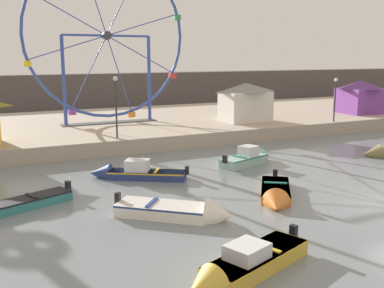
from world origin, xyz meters
The scene contains 12 objects.
quay_promenade centered at (0.00, 25.03, 0.52)m, with size 110.00×19.08×1.03m, color tan.
distant_town_skyline centered at (0.00, 43.53, 2.20)m, with size 140.00×3.00×4.40m, color #564C47.
motorboat_navy_blue centered at (-9.29, 9.80, 0.31)m, with size 5.09×3.83×1.38m.
motorboat_seafoam centered at (-1.56, 9.82, 0.37)m, with size 4.37×2.38×1.43m.
motorboat_mustard_yellow centered at (-9.98, -2.46, 0.33)m, with size 5.29×2.92×1.31m.
motorboat_orange_hull centered at (-4.48, 3.23, 0.21)m, with size 3.81×4.60×1.26m.
motorboat_white_red_stripe centered at (-9.34, 2.95, 0.28)m, with size 4.61×4.26×1.39m.
ferris_wheel_blue_frame centered at (-6.48, 23.72, 7.97)m, with size 13.33×1.20×13.81m.
carnival_booth_white_ticket centered at (4.32, 19.64, 2.74)m, with size 4.40×3.01×3.28m.
carnival_booth_purple_stall centered at (17.43, 19.46, 2.70)m, with size 4.11×4.01×3.19m.
promenade_lamp_near centered at (-7.98, 16.66, 3.75)m, with size 0.32×0.32×4.20m.
promenade_lamp_far centered at (10.97, 16.03, 3.48)m, with size 0.32×0.32×3.71m.
Camera 1 is at (-16.84, -13.17, 6.57)m, focal length 42.43 mm.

